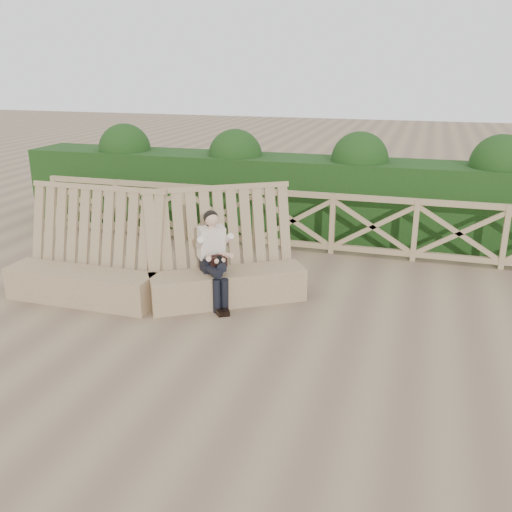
# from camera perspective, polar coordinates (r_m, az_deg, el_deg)

# --- Properties ---
(ground) EXTENTS (60.00, 60.00, 0.00)m
(ground) POSITION_cam_1_polar(r_m,az_deg,el_deg) (7.41, -2.65, -7.39)
(ground) COLOR brown
(ground) RESTS_ON ground
(bench) EXTENTS (4.19, 1.85, 1.60)m
(bench) POSITION_cam_1_polar(r_m,az_deg,el_deg) (8.30, -10.09, -1.72)
(bench) COLOR #7F6248
(bench) RESTS_ON ground
(woman) EXTENTS (0.67, 0.77, 1.34)m
(woman) POSITION_cam_1_polar(r_m,az_deg,el_deg) (7.96, -4.22, 0.16)
(woman) COLOR black
(woman) RESTS_ON ground
(guardrail) EXTENTS (10.10, 0.09, 1.10)m
(guardrail) POSITION_cam_1_polar(r_m,az_deg,el_deg) (10.38, 3.71, 3.56)
(guardrail) COLOR #9B805A
(guardrail) RESTS_ON ground
(hedge) EXTENTS (12.00, 1.20, 1.50)m
(hedge) POSITION_cam_1_polar(r_m,az_deg,el_deg) (11.47, 5.11, 6.00)
(hedge) COLOR black
(hedge) RESTS_ON ground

